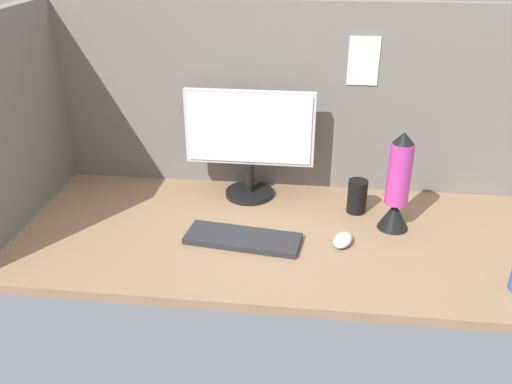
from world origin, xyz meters
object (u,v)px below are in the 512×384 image
object	(u,v)px
mug_black_travel	(357,196)
lava_lamp	(397,189)
monitor	(249,138)
mouse	(343,240)
keyboard	(243,239)

from	to	relation	value
mug_black_travel	lava_lamp	distance (cm)	17.50
monitor	mouse	bearing A→B (deg)	-42.87
keyboard	mug_black_travel	bearing A→B (deg)	40.64
monitor	lava_lamp	xyz separation A→B (cm)	(51.10, -18.74, -8.30)
keyboard	mouse	size ratio (longest dim) A/B	3.85
monitor	mug_black_travel	size ratio (longest dim) A/B	3.87
monitor	keyboard	size ratio (longest dim) A/B	1.26
monitor	keyboard	xyz separation A→B (cm)	(2.08, -33.47, -21.66)
keyboard	mug_black_travel	world-z (taller)	mug_black_travel
keyboard	lava_lamp	world-z (taller)	lava_lamp
keyboard	mouse	distance (cm)	32.03
keyboard	mug_black_travel	xyz separation A→B (cm)	(37.25, 24.66, 5.04)
keyboard	mouse	world-z (taller)	mouse
mouse	mug_black_travel	xyz separation A→B (cm)	(5.28, 22.79, 4.34)
monitor	lava_lamp	world-z (taller)	monitor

